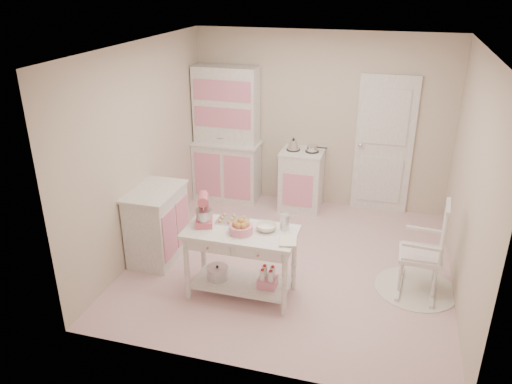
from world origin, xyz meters
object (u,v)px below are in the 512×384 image
rocking_chair (422,247)px  work_table (241,263)px  bread_basket (241,229)px  stand_mixer (204,211)px  stove (301,180)px  hutch (226,135)px  base_cabinet (157,224)px

rocking_chair → work_table: bearing=-157.0°
rocking_chair → bread_basket: bearing=-155.4°
stand_mixer → stove: bearing=56.0°
work_table → bread_basket: 0.45m
hutch → base_cabinet: 2.07m
hutch → rocking_chair: bearing=-32.4°
rocking_chair → stove: bearing=138.1°
stove → stand_mixer: 2.52m
hutch → base_cabinet: hutch is taller
base_cabinet → work_table: bearing=-21.4°
rocking_chair → bread_basket: rocking_chair is taller
stove → work_table: size_ratio=0.77×
hutch → stove: (1.20, -0.05, -0.58)m
hutch → rocking_chair: 3.45m
rocking_chair → stand_mixer: (-2.30, -0.61, 0.42)m
rocking_chair → hutch: bearing=152.2°
rocking_chair → stand_mixer: size_ratio=3.24×
stove → bread_basket: (-0.18, -2.46, 0.39)m
base_cabinet → stand_mixer: bearing=-29.6°
hutch → bread_basket: (1.02, -2.51, -0.19)m
base_cabinet → stove: bearing=53.2°
stove → work_table: 2.42m
hutch → rocking_chair: (2.89, -1.83, -0.49)m
rocking_chair → bread_basket: (-1.86, -0.68, 0.30)m
rocking_chair → work_table: (-1.88, -0.63, -0.15)m
stove → rocking_chair: (1.69, -1.78, 0.09)m
hutch → base_cabinet: size_ratio=2.26×
hutch → stand_mixer: hutch is taller
stove → rocking_chair: rocking_chair is taller
base_cabinet → rocking_chair: size_ratio=0.84×
bread_basket → base_cabinet: bearing=157.0°
work_table → stand_mixer: (-0.42, 0.02, 0.57)m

